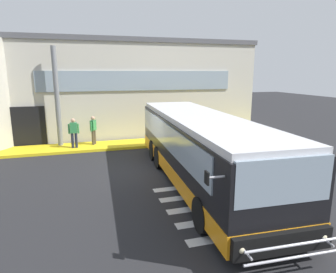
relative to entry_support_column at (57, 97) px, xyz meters
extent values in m
cube|color=#232326|center=(3.89, -5.40, -2.95)|extent=(80.00, 90.00, 0.02)
cube|color=silver|center=(5.89, -11.40, -2.94)|extent=(4.40, 0.36, 0.01)
cube|color=silver|center=(5.89, -10.50, -2.94)|extent=(4.40, 0.36, 0.01)
cube|color=silver|center=(5.89, -9.60, -2.94)|extent=(4.40, 0.36, 0.01)
cube|color=silver|center=(5.89, -8.70, -2.94)|extent=(4.40, 0.36, 0.01)
cube|color=silver|center=(5.89, -7.80, -2.94)|extent=(4.40, 0.36, 0.01)
cube|color=beige|center=(3.89, 6.60, 0.12)|extent=(18.14, 12.00, 6.13)
cube|color=#56565B|center=(3.89, 6.60, 3.33)|extent=(18.34, 12.20, 0.30)
cube|color=black|center=(-1.68, 0.55, -1.74)|extent=(1.80, 0.16, 2.40)
cube|color=#8C9EAD|center=(4.89, 0.56, 0.86)|extent=(12.14, 0.10, 1.20)
cube|color=yellow|center=(3.89, -0.60, -2.87)|extent=(22.14, 2.00, 0.15)
cylinder|color=slate|center=(0.00, 0.00, 0.00)|extent=(0.28, 0.28, 5.59)
cube|color=black|center=(5.64, -7.45, -1.52)|extent=(3.06, 10.81, 2.15)
cube|color=orange|center=(5.64, -7.45, -2.32)|extent=(3.10, 10.86, 0.55)
cube|color=silver|center=(5.64, -7.45, -0.34)|extent=(2.95, 10.61, 0.20)
cube|color=#8C9EAD|center=(5.39, -12.75, -0.92)|extent=(2.35, 0.23, 1.05)
cube|color=#8C9EAD|center=(6.95, -7.22, -1.02)|extent=(0.49, 9.50, 0.95)
cube|color=#8C9EAD|center=(4.37, -7.09, -1.02)|extent=(0.49, 9.50, 0.95)
cube|color=black|center=(5.39, -12.75, -0.56)|extent=(2.15, 0.20, 0.28)
cube|color=black|center=(5.38, -12.88, -2.31)|extent=(2.46, 0.32, 0.52)
sphere|color=beige|center=(6.41, -12.97, -2.29)|extent=(0.18, 0.18, 0.18)
sphere|color=beige|center=(4.36, -12.87, -2.29)|extent=(0.18, 0.18, 0.18)
cylinder|color=#B7B7BF|center=(3.91, -12.48, -0.77)|extent=(0.40, 0.07, 0.05)
cube|color=black|center=(3.71, -12.47, -0.77)|extent=(0.05, 0.20, 0.28)
cylinder|color=black|center=(6.65, -11.06, -2.44)|extent=(0.35, 1.01, 1.00)
cylinder|color=black|center=(4.30, -10.95, -2.44)|extent=(0.35, 1.01, 1.00)
cylinder|color=black|center=(6.92, -5.36, -2.44)|extent=(0.35, 1.01, 1.00)
cylinder|color=black|center=(4.57, -5.25, -2.44)|extent=(0.35, 1.01, 1.00)
cylinder|color=black|center=(6.98, -4.06, -2.44)|extent=(0.35, 1.01, 1.00)
cylinder|color=black|center=(4.64, -3.95, -2.44)|extent=(0.35, 1.01, 1.00)
cylinder|color=#B7B7BF|center=(5.37, -13.25, -2.44)|extent=(2.25, 0.17, 0.06)
cylinder|color=#B7B7BF|center=(5.37, -13.25, -2.14)|extent=(2.25, 0.17, 0.06)
cylinder|color=#B7B7BF|center=(6.35, -13.10, -2.29)|extent=(0.07, 0.50, 0.05)
cylinder|color=#B7B7BF|center=(4.40, -13.00, -2.29)|extent=(0.07, 0.50, 0.05)
cylinder|color=#1E2338|center=(0.90, -0.89, -2.37)|extent=(0.15, 0.15, 0.85)
cylinder|color=#1E2338|center=(0.70, -0.89, -2.37)|extent=(0.15, 0.15, 0.85)
cube|color=#338C4C|center=(0.80, -0.89, -1.65)|extent=(0.39, 0.23, 0.58)
sphere|color=tan|center=(0.80, -0.89, -1.23)|extent=(0.23, 0.23, 0.23)
cylinder|color=#338C4C|center=(1.05, -0.90, -1.70)|extent=(0.09, 0.09, 0.55)
cylinder|color=#338C4C|center=(0.55, -0.88, -1.70)|extent=(0.09, 0.09, 0.55)
cylinder|color=#4C4233|center=(1.93, -0.27, -2.37)|extent=(0.15, 0.15, 0.85)
cylinder|color=#4C4233|center=(1.83, -0.44, -2.37)|extent=(0.15, 0.15, 0.85)
cube|color=#338C4C|center=(1.88, -0.35, -1.65)|extent=(0.38, 0.44, 0.58)
sphere|color=tan|center=(1.88, -0.35, -1.23)|extent=(0.23, 0.23, 0.23)
cylinder|color=#338C4C|center=(2.01, -0.14, -1.70)|extent=(0.09, 0.09, 0.55)
cylinder|color=#338C4C|center=(1.76, -0.57, -1.70)|extent=(0.09, 0.09, 0.55)
cylinder|color=yellow|center=(7.11, -1.80, -2.49)|extent=(0.18, 0.18, 0.90)
camera|label=1|loc=(1.31, -17.75, 1.37)|focal=31.35mm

